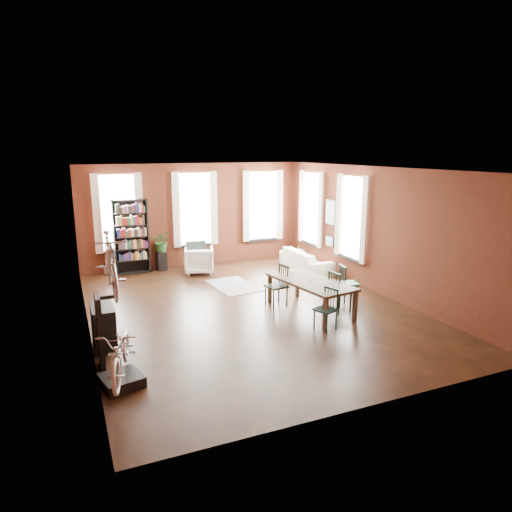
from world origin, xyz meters
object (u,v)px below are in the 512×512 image
dining_chair_c (340,291)px  bike_trainer (121,380)px  dining_chair_b (276,286)px  console_table (104,327)px  dining_chair_d (349,283)px  white_armchair (199,259)px  dining_table (310,296)px  dining_chair_a (326,309)px  bookshelf (131,237)px  cream_sofa (306,257)px  plant_stand (161,261)px  bicycle_floor (120,328)px

dining_chair_c → bike_trainer: dining_chair_c is taller
dining_chair_b → console_table: dining_chair_b is taller
dining_chair_d → white_armchair: 4.72m
dining_table → console_table: bearing=172.9°
dining_chair_b → console_table: bearing=-84.1°
bike_trainer → console_table: size_ratio=0.74×
white_armchair → bike_trainer: white_armchair is taller
dining_chair_d → bike_trainer: (-5.62, -2.09, -0.36)m
dining_table → dining_chair_d: bearing=4.6°
dining_chair_a → bookshelf: 6.77m
cream_sofa → console_table: bearing=119.3°
dining_chair_c → cream_sofa: dining_chair_c is taller
cream_sofa → plant_stand: bearing=67.4°
bicycle_floor → plant_stand: bearing=88.1°
dining_table → bookshelf: 6.00m
dining_chair_c → dining_chair_d: bearing=-57.0°
dining_chair_b → dining_chair_d: bearing=72.6°
dining_chair_c → bookshelf: 6.53m
dining_chair_a → dining_chair_b: size_ratio=0.87×
dining_chair_a → bike_trainer: 4.23m
bike_trainer → bicycle_floor: (0.03, -0.04, 0.89)m
bike_trainer → plant_stand: bearing=73.4°
console_table → bicycle_floor: bearing=-85.2°
dining_chair_b → dining_chair_d: size_ratio=1.10×
dining_chair_d → bike_trainer: 6.00m
dining_table → dining_chair_d: (1.25, 0.31, 0.08)m
bike_trainer → bicycle_floor: size_ratio=0.37×
dining_chair_a → bookshelf: size_ratio=0.39×
bike_trainer → bookshelf: bearing=80.2°
bike_trainer → console_table: (-0.10, 1.60, 0.31)m
dining_chair_c → dining_chair_d: 0.82m
dining_chair_c → console_table: 5.11m
dining_chair_b → plant_stand: size_ratio=1.74×
plant_stand → dining_chair_d: bearing=-52.7°
bicycle_floor → cream_sofa: bearing=54.6°
dining_chair_b → dining_chair_d: dining_chair_b is taller
cream_sofa → bookshelf: bearing=71.0°
dining_chair_a → console_table: 4.34m
dining_table → dining_chair_b: dining_chair_b is taller
white_armchair → bicycle_floor: size_ratio=0.53×
dining_chair_c → bookshelf: bookshelf is taller
white_armchair → dining_chair_c: bearing=130.4°
dining_chair_c → plant_stand: bearing=20.7°
dining_chair_b → plant_stand: dining_chair_b is taller
dining_chair_c → bicycle_floor: bicycle_floor is taller
dining_chair_c → plant_stand: dining_chair_c is taller
dining_chair_d → cream_sofa: bearing=0.1°
dining_chair_a → dining_chair_d: (1.47, 1.34, 0.02)m
dining_chair_d → white_armchair: bearing=43.4°
console_table → dining_chair_c: bearing=-0.6°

